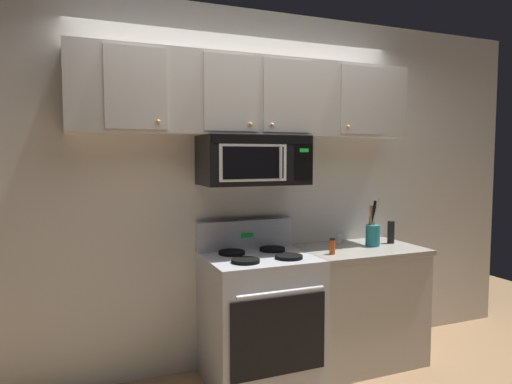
{
  "coord_description": "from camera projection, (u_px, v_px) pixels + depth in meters",
  "views": [
    {
      "loc": [
        -1.22,
        -2.52,
        1.6
      ],
      "look_at": [
        0.0,
        0.49,
        1.35
      ],
      "focal_mm": 32.18,
      "sensor_mm": 36.0,
      "label": 1
    }
  ],
  "objects": [
    {
      "name": "back_wall",
      "position": [
        241.0,
        189.0,
        3.53
      ],
      "size": [
        5.2,
        0.1,
        2.7
      ],
      "primitive_type": "cube",
      "color": "silver",
      "rests_on": "ground_plane"
    },
    {
      "name": "stove_range",
      "position": [
        259.0,
        316.0,
        3.27
      ],
      "size": [
        0.76,
        0.69,
        1.12
      ],
      "color": "#B7BABF",
      "rests_on": "ground_plane"
    },
    {
      "name": "over_range_microwave",
      "position": [
        253.0,
        160.0,
        3.29
      ],
      "size": [
        0.76,
        0.43,
        0.35
      ],
      "color": "black"
    },
    {
      "name": "upper_cabinets",
      "position": [
        252.0,
        97.0,
        3.28
      ],
      "size": [
        2.5,
        0.36,
        0.55
      ],
      "color": "#BCB7AD"
    },
    {
      "name": "counter_segment",
      "position": [
        358.0,
        304.0,
        3.59
      ],
      "size": [
        0.93,
        0.65,
        0.9
      ],
      "color": "#BCB7AD",
      "rests_on": "ground_plane"
    },
    {
      "name": "utensil_crock_teal",
      "position": [
        373.0,
        233.0,
        3.59
      ],
      "size": [
        0.12,
        0.11,
        0.37
      ],
      "color": "teal",
      "rests_on": "counter_segment"
    },
    {
      "name": "salt_shaker",
      "position": [
        339.0,
        237.0,
        3.72
      ],
      "size": [
        0.05,
        0.05,
        0.09
      ],
      "color": "white",
      "rests_on": "counter_segment"
    },
    {
      "name": "pepper_mill",
      "position": [
        391.0,
        232.0,
        3.71
      ],
      "size": [
        0.06,
        0.06,
        0.18
      ],
      "primitive_type": "cylinder",
      "color": "black",
      "rests_on": "counter_segment"
    },
    {
      "name": "spice_jar",
      "position": [
        332.0,
        246.0,
        3.29
      ],
      "size": [
        0.04,
        0.04,
        0.12
      ],
      "color": "#C64C19",
      "rests_on": "counter_segment"
    }
  ]
}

